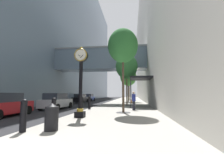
# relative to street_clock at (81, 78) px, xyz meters

# --- Properties ---
(ground_plane) EXTENTS (110.00, 110.00, 0.00)m
(ground_plane) POSITION_rel_street_clock_xyz_m (-1.13, 20.48, -2.57)
(ground_plane) COLOR #262628
(ground_plane) RESTS_ON ground
(sidewalk_right) EXTENTS (6.49, 80.00, 0.14)m
(sidewalk_right) POSITION_rel_street_clock_xyz_m (2.11, 23.48, -2.50)
(sidewalk_right) COLOR #9E998E
(sidewalk_right) RESTS_ON ground
(building_block_left) EXTENTS (23.24, 80.00, 35.29)m
(building_block_left) POSITION_rel_street_clock_xyz_m (-13.02, 23.43, 15.01)
(building_block_left) COLOR slate
(building_block_left) RESTS_ON ground
(building_block_right) EXTENTS (9.00, 80.00, 26.60)m
(building_block_right) POSITION_rel_street_clock_xyz_m (9.85, 23.48, 10.72)
(building_block_right) COLOR #B7B2A8
(building_block_right) RESTS_ON ground
(street_clock) EXTENTS (0.84, 0.55, 4.44)m
(street_clock) POSITION_rel_street_clock_xyz_m (0.00, 0.00, 0.00)
(street_clock) COLOR black
(street_clock) RESTS_ON sidewalk_right
(bollard_nearest) EXTENTS (0.25, 0.25, 1.23)m
(bollard_nearest) POSITION_rel_street_clock_xyz_m (-0.89, -3.84, -1.79)
(bollard_nearest) COLOR black
(bollard_nearest) RESTS_ON sidewalk_right
(bollard_second) EXTENTS (0.25, 0.25, 1.23)m
(bollard_second) POSITION_rel_street_clock_xyz_m (-0.89, -1.56, -1.79)
(bollard_second) COLOR black
(bollard_second) RESTS_ON sidewalk_right
(bollard_fourth) EXTENTS (0.25, 0.25, 1.23)m
(bollard_fourth) POSITION_rel_street_clock_xyz_m (-0.89, 3.01, -1.79)
(bollard_fourth) COLOR black
(bollard_fourth) RESTS_ON sidewalk_right
(bollard_fifth) EXTENTS (0.25, 0.25, 1.23)m
(bollard_fifth) POSITION_rel_street_clock_xyz_m (-0.89, 5.29, -1.79)
(bollard_fifth) COLOR black
(bollard_fifth) RESTS_ON sidewalk_right
(street_tree_near) EXTENTS (2.39, 2.39, 6.64)m
(street_tree_near) POSITION_rel_street_clock_xyz_m (2.49, 2.73, 2.79)
(street_tree_near) COLOR #333335
(street_tree_near) RESTS_ON sidewalk_right
(street_tree_mid_near) EXTENTS (2.88, 2.88, 6.70)m
(street_tree_mid_near) POSITION_rel_street_clock_xyz_m (2.49, 10.95, 2.59)
(street_tree_mid_near) COLOR #333335
(street_tree_mid_near) RESTS_ON sidewalk_right
(street_tree_mid_far) EXTENTS (2.97, 2.97, 6.31)m
(street_tree_mid_far) POSITION_rel_street_clock_xyz_m (2.49, 19.17, 2.15)
(street_tree_mid_far) COLOR #333335
(street_tree_mid_far) RESTS_ON sidewalk_right
(street_tree_far) EXTENTS (1.81, 1.81, 5.70)m
(street_tree_far) POSITION_rel_street_clock_xyz_m (2.49, 27.39, 2.16)
(street_tree_far) COLOR #333335
(street_tree_far) RESTS_ON sidewalk_right
(trash_bin) EXTENTS (0.53, 0.53, 1.05)m
(trash_bin) POSITION_rel_street_clock_xyz_m (0.04, -3.47, -1.90)
(trash_bin) COLOR black
(trash_bin) RESTS_ON sidewalk_right
(pedestrian_walking) EXTENTS (0.46, 0.35, 1.65)m
(pedestrian_walking) POSITION_rel_street_clock_xyz_m (3.30, 4.79, -1.57)
(pedestrian_walking) COLOR #23232D
(pedestrian_walking) RESTS_ON sidewalk_right
(storefront_awning) EXTENTS (2.40, 3.60, 3.30)m
(storefront_awning) POSITION_rel_street_clock_xyz_m (4.11, 8.64, 0.71)
(storefront_awning) COLOR black
(storefront_awning) RESTS_ON sidewalk_right
(car_silver_near) EXTENTS (1.98, 4.40, 1.64)m
(car_silver_near) POSITION_rel_street_clock_xyz_m (-4.68, 6.15, -1.78)
(car_silver_near) COLOR #B7BABF
(car_silver_near) RESTS_ON ground
(car_black_mid) EXTENTS (2.03, 4.58, 1.59)m
(car_black_mid) POSITION_rel_street_clock_xyz_m (-6.19, 18.16, -1.80)
(car_black_mid) COLOR black
(car_black_mid) RESTS_ON ground
(car_blue_far) EXTENTS (1.98, 4.36, 1.57)m
(car_blue_far) POSITION_rel_street_clock_xyz_m (-6.45, 24.74, -1.81)
(car_blue_far) COLOR navy
(car_blue_far) RESTS_ON ground
(car_red_trailing) EXTENTS (2.03, 4.17, 1.64)m
(car_red_trailing) POSITION_rel_street_clock_xyz_m (-5.69, 0.49, -1.78)
(car_red_trailing) COLOR #AD191E
(car_red_trailing) RESTS_ON ground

